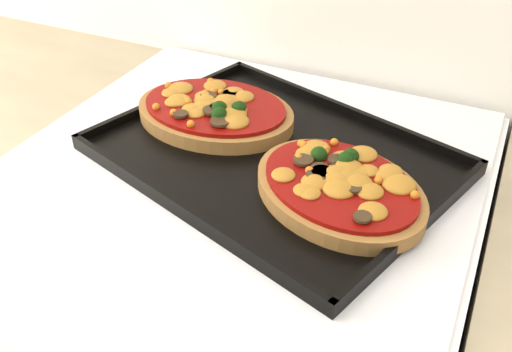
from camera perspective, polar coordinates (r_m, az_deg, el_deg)
The scene contains 3 objects.
baking_tray at distance 0.73m, azimuth 1.68°, elevation 2.19°, with size 0.43×0.32×0.02m, color black.
pizza_left at distance 0.80m, azimuth -4.12°, elevation 6.61°, with size 0.23×0.17×0.03m, color olive, non-canonical shape.
pizza_right at distance 0.66m, azimuth 8.35°, elevation -1.06°, with size 0.22×0.16×0.03m, color olive, non-canonical shape.
Camera 1 is at (0.27, 1.17, 1.32)m, focal length 40.00 mm.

